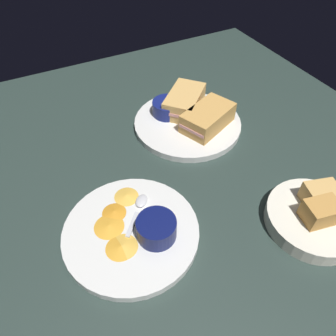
{
  "coord_description": "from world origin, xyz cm",
  "views": [
    {
      "loc": [
        24.44,
        42.75,
        50.59
      ],
      "look_at": [
        3.43,
        2.05,
        3.0
      ],
      "focal_mm": 34.05,
      "sensor_mm": 36.0,
      "label": 1
    }
  ],
  "objects_px": {
    "ramekin_dark_sauce": "(167,107)",
    "ramekin_light_gravy": "(156,228)",
    "spoon_by_gravy_ramekin": "(139,206)",
    "plate_chips_companion": "(131,232)",
    "sandwich_half_near": "(208,118)",
    "spoon_by_dark_ramekin": "(187,120)",
    "sandwich_half_far": "(184,101)",
    "plate_sandwich_main": "(187,123)",
    "bread_basket_rear": "(314,216)"
  },
  "relations": [
    {
      "from": "ramekin_dark_sauce",
      "to": "plate_chips_companion",
      "type": "relative_size",
      "value": 0.3
    },
    {
      "from": "ramekin_dark_sauce",
      "to": "ramekin_light_gravy",
      "type": "distance_m",
      "value": 0.36
    },
    {
      "from": "spoon_by_dark_ramekin",
      "to": "bread_basket_rear",
      "type": "xyz_separation_m",
      "value": [
        -0.07,
        0.36,
        0.0
      ]
    },
    {
      "from": "ramekin_light_gravy",
      "to": "bread_basket_rear",
      "type": "xyz_separation_m",
      "value": [
        -0.27,
        0.1,
        -0.02
      ]
    },
    {
      "from": "sandwich_half_far",
      "to": "spoon_by_dark_ramekin",
      "type": "bearing_deg",
      "value": 68.07
    },
    {
      "from": "plate_sandwich_main",
      "to": "ramekin_dark_sauce",
      "type": "relative_size",
      "value": 3.56
    },
    {
      "from": "plate_sandwich_main",
      "to": "ramekin_light_gravy",
      "type": "distance_m",
      "value": 0.34
    },
    {
      "from": "plate_chips_companion",
      "to": "sandwich_half_near",
      "type": "bearing_deg",
      "value": -145.89
    },
    {
      "from": "spoon_by_gravy_ramekin",
      "to": "sandwich_half_near",
      "type": "bearing_deg",
      "value": -148.4
    },
    {
      "from": "ramekin_dark_sauce",
      "to": "spoon_by_dark_ramekin",
      "type": "relative_size",
      "value": 0.8
    },
    {
      "from": "sandwich_half_near",
      "to": "spoon_by_gravy_ramekin",
      "type": "height_order",
      "value": "sandwich_half_near"
    },
    {
      "from": "spoon_by_dark_ramekin",
      "to": "sandwich_half_near",
      "type": "bearing_deg",
      "value": 131.6
    },
    {
      "from": "sandwich_half_far",
      "to": "sandwich_half_near",
      "type": "bearing_deg",
      "value": 100.57
    },
    {
      "from": "plate_sandwich_main",
      "to": "ramekin_dark_sauce",
      "type": "distance_m",
      "value": 0.07
    },
    {
      "from": "plate_chips_companion",
      "to": "bread_basket_rear",
      "type": "xyz_separation_m",
      "value": [
        -0.31,
        0.13,
        0.01
      ]
    },
    {
      "from": "sandwich_half_near",
      "to": "bread_basket_rear",
      "type": "height_order",
      "value": "bread_basket_rear"
    },
    {
      "from": "sandwich_half_far",
      "to": "spoon_by_gravy_ramekin",
      "type": "relative_size",
      "value": 1.76
    },
    {
      "from": "plate_chips_companion",
      "to": "spoon_by_gravy_ramekin",
      "type": "bearing_deg",
      "value": -131.56
    },
    {
      "from": "spoon_by_gravy_ramekin",
      "to": "bread_basket_rear",
      "type": "bearing_deg",
      "value": 148.54
    },
    {
      "from": "plate_sandwich_main",
      "to": "sandwich_half_near",
      "type": "distance_m",
      "value": 0.06
    },
    {
      "from": "spoon_by_dark_ramekin",
      "to": "spoon_by_gravy_ramekin",
      "type": "height_order",
      "value": "same"
    },
    {
      "from": "sandwich_half_far",
      "to": "plate_chips_companion",
      "type": "height_order",
      "value": "sandwich_half_far"
    },
    {
      "from": "ramekin_light_gravy",
      "to": "spoon_by_gravy_ramekin",
      "type": "bearing_deg",
      "value": -87.59
    },
    {
      "from": "sandwich_half_far",
      "to": "ramekin_light_gravy",
      "type": "distance_m",
      "value": 0.38
    },
    {
      "from": "sandwich_half_near",
      "to": "plate_chips_companion",
      "type": "distance_m",
      "value": 0.34
    },
    {
      "from": "ramekin_dark_sauce",
      "to": "spoon_by_dark_ramekin",
      "type": "distance_m",
      "value": 0.06
    },
    {
      "from": "ramekin_dark_sauce",
      "to": "spoon_by_dark_ramekin",
      "type": "bearing_deg",
      "value": 120.35
    },
    {
      "from": "ramekin_dark_sauce",
      "to": "spoon_by_dark_ramekin",
      "type": "height_order",
      "value": "ramekin_dark_sauce"
    },
    {
      "from": "plate_sandwich_main",
      "to": "ramekin_light_gravy",
      "type": "height_order",
      "value": "ramekin_light_gravy"
    },
    {
      "from": "plate_sandwich_main",
      "to": "spoon_by_gravy_ramekin",
      "type": "distance_m",
      "value": 0.29
    },
    {
      "from": "plate_chips_companion",
      "to": "bread_basket_rear",
      "type": "bearing_deg",
      "value": 157.14
    },
    {
      "from": "sandwich_half_near",
      "to": "plate_chips_companion",
      "type": "relative_size",
      "value": 0.6
    },
    {
      "from": "spoon_by_dark_ramekin",
      "to": "ramekin_light_gravy",
      "type": "distance_m",
      "value": 0.33
    },
    {
      "from": "sandwich_half_near",
      "to": "spoon_by_dark_ramekin",
      "type": "distance_m",
      "value": 0.06
    },
    {
      "from": "sandwich_half_near",
      "to": "spoon_by_dark_ramekin",
      "type": "relative_size",
      "value": 1.61
    },
    {
      "from": "ramekin_dark_sauce",
      "to": "bread_basket_rear",
      "type": "relative_size",
      "value": 0.43
    },
    {
      "from": "ramekin_dark_sauce",
      "to": "ramekin_light_gravy",
      "type": "relative_size",
      "value": 1.05
    },
    {
      "from": "plate_chips_companion",
      "to": "spoon_by_gravy_ramekin",
      "type": "height_order",
      "value": "spoon_by_gravy_ramekin"
    },
    {
      "from": "plate_sandwich_main",
      "to": "ramekin_dark_sauce",
      "type": "xyz_separation_m",
      "value": [
        0.03,
        -0.05,
        0.03
      ]
    },
    {
      "from": "spoon_by_gravy_ramekin",
      "to": "plate_chips_companion",
      "type": "bearing_deg",
      "value": 48.44
    },
    {
      "from": "spoon_by_dark_ramekin",
      "to": "plate_chips_companion",
      "type": "height_order",
      "value": "spoon_by_dark_ramekin"
    },
    {
      "from": "sandwich_half_far",
      "to": "ramekin_light_gravy",
      "type": "relative_size",
      "value": 2.08
    },
    {
      "from": "sandwich_half_near",
      "to": "ramekin_light_gravy",
      "type": "relative_size",
      "value": 2.12
    },
    {
      "from": "ramekin_light_gravy",
      "to": "plate_sandwich_main",
      "type": "bearing_deg",
      "value": -129.15
    },
    {
      "from": "plate_sandwich_main",
      "to": "plate_chips_companion",
      "type": "bearing_deg",
      "value": 42.63
    },
    {
      "from": "sandwich_half_near",
      "to": "plate_chips_companion",
      "type": "xyz_separation_m",
      "value": [
        0.28,
        0.19,
        -0.03
      ]
    },
    {
      "from": "sandwich_half_near",
      "to": "spoon_by_gravy_ramekin",
      "type": "relative_size",
      "value": 1.78
    },
    {
      "from": "ramekin_dark_sauce",
      "to": "plate_chips_companion",
      "type": "xyz_separation_m",
      "value": [
        0.22,
        0.28,
        -0.03
      ]
    },
    {
      "from": "sandwich_half_far",
      "to": "ramekin_dark_sauce",
      "type": "height_order",
      "value": "sandwich_half_far"
    },
    {
      "from": "sandwich_half_near",
      "to": "plate_sandwich_main",
      "type": "bearing_deg",
      "value": -49.43
    }
  ]
}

